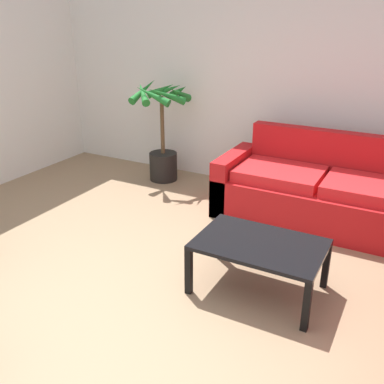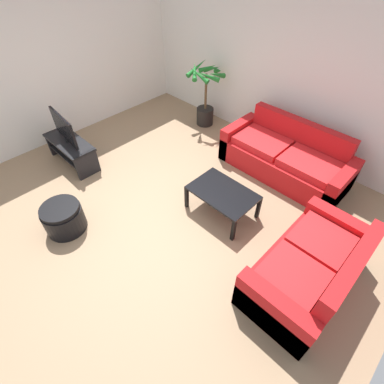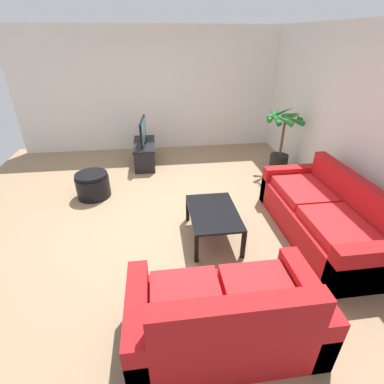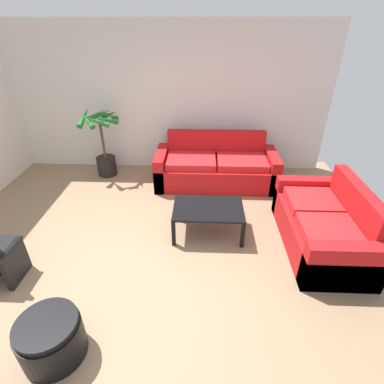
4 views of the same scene
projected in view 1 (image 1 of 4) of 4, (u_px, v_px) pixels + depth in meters
The scene contains 5 objects.
ground_plane at pixel (121, 316), 3.18m from camera, with size 6.60×6.60×0.00m, color #937556.
wall_back at pixel (269, 77), 5.10m from camera, with size 6.00×0.06×2.70m, color silver.
couch_main at pixel (323, 195), 4.52m from camera, with size 2.18×0.90×0.90m.
coffee_table at pixel (260, 249), 3.34m from camera, with size 0.97×0.65×0.43m.
potted_palm at pixel (163, 135), 5.55m from camera, with size 0.73×0.73×1.29m.
Camera 1 is at (1.69, -2.03, 2.06)m, focal length 40.60 mm.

